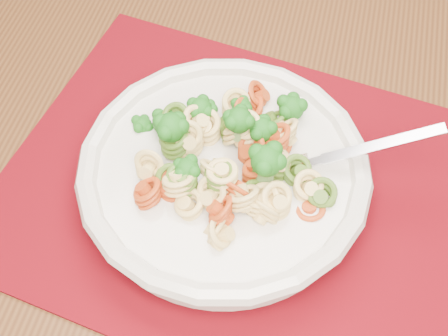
% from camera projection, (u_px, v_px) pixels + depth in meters
% --- Properties ---
extents(dining_table, '(1.51, 1.16, 0.75)m').
position_uv_depth(dining_table, '(312.00, 144.00, 0.78)').
color(dining_table, '#502F16').
rests_on(dining_table, ground).
extents(placemat, '(0.49, 0.40, 0.00)m').
position_uv_depth(placemat, '(244.00, 191.00, 0.61)').
color(placemat, '#540308').
rests_on(placemat, dining_table).
extents(pasta_bowl, '(0.27, 0.27, 0.05)m').
position_uv_depth(pasta_bowl, '(224.00, 174.00, 0.58)').
color(pasta_bowl, beige).
rests_on(pasta_bowl, placemat).
extents(pasta_broccoli_heap, '(0.23, 0.23, 0.06)m').
position_uv_depth(pasta_broccoli_heap, '(224.00, 164.00, 0.57)').
color(pasta_broccoli_heap, '#F0C677').
rests_on(pasta_broccoli_heap, pasta_bowl).
extents(fork, '(0.17, 0.11, 0.08)m').
position_uv_depth(fork, '(295.00, 167.00, 0.57)').
color(fork, silver).
rests_on(fork, pasta_bowl).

